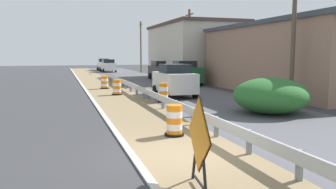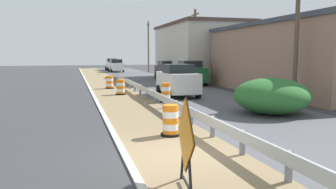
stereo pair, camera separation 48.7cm
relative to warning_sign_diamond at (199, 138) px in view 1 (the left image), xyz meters
The scene contains 21 objects.
ground_plane 2.56m from the warning_sign_diamond, 79.83° to the left, with size 160.00×160.00×0.00m, color #333335.
median_dirt_strip 2.66m from the warning_sign_diamond, 70.28° to the left, with size 3.22×120.00×0.01m, color #7F6B4C.
far_lane_asphalt 6.29m from the warning_sign_diamond, 21.74° to the left, with size 6.66×120.00×0.00m, color #4C4C51.
curb_near_edge 2.68m from the warning_sign_diamond, 111.12° to the left, with size 0.20×120.00×0.11m, color #ADADA8.
guardrail_median 5.37m from the warning_sign_diamond, 65.71° to the left, with size 0.18×53.90×0.71m.
warning_sign_diamond is the anchor object (origin of this frame).
traffic_barrel_nearest 4.56m from the warning_sign_diamond, 77.58° to the left, with size 0.68×0.68×1.07m.
traffic_barrel_close 12.58m from the warning_sign_diamond, 76.35° to the left, with size 0.66×0.66×1.13m.
traffic_barrel_mid 16.67m from the warning_sign_diamond, 86.68° to the left, with size 0.71×0.71×1.04m.
traffic_barrel_far 21.14m from the warning_sign_diamond, 88.14° to the left, with size 0.73×0.73×1.03m.
car_lead_near_lane 47.47m from the warning_sign_diamond, 84.60° to the left, with size 2.16×4.75×2.01m.
car_trailing_near_lane 23.87m from the warning_sign_diamond, 70.07° to the left, with size 2.21×4.46×2.19m.
car_lead_far_lane 15.39m from the warning_sign_diamond, 73.07° to the left, with size 2.14×4.22×2.13m.
car_mid_far_lane 30.42m from the warning_sign_diamond, 74.94° to the left, with size 2.08×4.44×2.06m.
car_trailing_far_lane 53.10m from the warning_sign_diamond, 85.22° to the left, with size 1.99×4.55×2.05m.
roadside_shop_near 20.22m from the warning_sign_diamond, 47.23° to the left, with size 7.42×15.71×5.07m.
roadside_shop_far 31.93m from the warning_sign_diamond, 68.29° to the left, with size 7.49×13.41×6.20m.
utility_pole_near 13.41m from the warning_sign_diamond, 44.38° to the left, with size 0.24×1.80×7.12m.
utility_pole_mid 26.14m from the warning_sign_diamond, 69.16° to the left, with size 0.24×1.80×7.05m.
utility_pole_far 44.90m from the warning_sign_diamond, 78.37° to the left, with size 0.24×1.80×7.71m.
bush_roadside 9.85m from the warning_sign_diamond, 47.02° to the left, with size 3.51×3.51×1.69m, color #286028.
Camera 1 is at (-3.07, -8.52, 2.77)m, focal length 35.83 mm.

